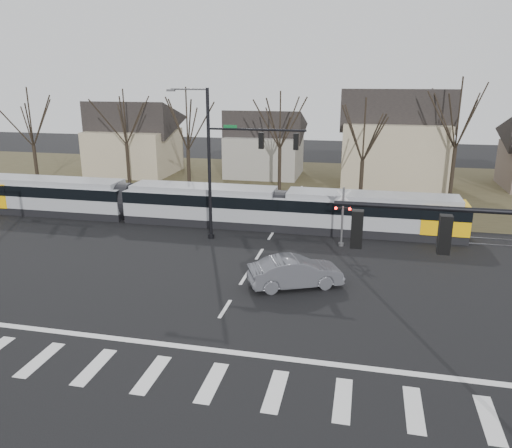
# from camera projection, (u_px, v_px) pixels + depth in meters

# --- Properties ---
(ground) EXTENTS (140.00, 140.00, 0.00)m
(ground) POSITION_uv_depth(u_px,v_px,m) (213.00, 328.00, 22.48)
(ground) COLOR black
(grass_verge) EXTENTS (140.00, 28.00, 0.01)m
(grass_verge) POSITION_uv_depth(u_px,v_px,m) (303.00, 184.00, 52.43)
(grass_verge) COLOR #38331E
(grass_verge) RESTS_ON ground
(crosswalk) EXTENTS (27.00, 2.60, 0.01)m
(crosswalk) POSITION_uv_depth(u_px,v_px,m) (181.00, 378.00, 18.74)
(crosswalk) COLOR silver
(crosswalk) RESTS_ON ground
(stop_line) EXTENTS (28.00, 0.35, 0.01)m
(stop_line) POSITION_uv_depth(u_px,v_px,m) (200.00, 348.00, 20.79)
(stop_line) COLOR silver
(stop_line) RESTS_ON ground
(lane_dashes) EXTENTS (0.18, 30.00, 0.01)m
(lane_dashes) POSITION_uv_depth(u_px,v_px,m) (276.00, 227.00, 37.45)
(lane_dashes) COLOR silver
(lane_dashes) RESTS_ON ground
(rail_pair) EXTENTS (90.00, 1.52, 0.06)m
(rail_pair) POSITION_uv_depth(u_px,v_px,m) (276.00, 228.00, 37.26)
(rail_pair) COLOR #59595E
(rail_pair) RESTS_ON ground
(tram) EXTENTS (38.59, 2.87, 2.93)m
(tram) POSITION_uv_depth(u_px,v_px,m) (201.00, 203.00, 38.21)
(tram) COLOR gray
(tram) RESTS_ON ground
(sedan) EXTENTS (5.51, 6.34, 1.66)m
(sedan) POSITION_uv_depth(u_px,v_px,m) (295.00, 272.00, 26.74)
(sedan) COLOR #515359
(sedan) RESTS_ON ground
(signal_pole_near_right) EXTENTS (6.72, 0.44, 8.00)m
(signal_pole_near_right) POSITION_uv_depth(u_px,v_px,m) (504.00, 301.00, 13.30)
(signal_pole_near_right) COLOR black
(signal_pole_near_right) RESTS_ON ground
(signal_pole_far) EXTENTS (9.28, 0.44, 10.20)m
(signal_pole_far) POSITION_uv_depth(u_px,v_px,m) (232.00, 158.00, 33.06)
(signal_pole_far) COLOR black
(signal_pole_far) RESTS_ON ground
(rail_crossing_signal) EXTENTS (1.08, 0.36, 4.00)m
(rail_crossing_signal) POSITION_uv_depth(u_px,v_px,m) (342.00, 219.00, 32.88)
(rail_crossing_signal) COLOR #59595B
(rail_crossing_signal) RESTS_ON ground
(tree_row) EXTENTS (59.20, 7.20, 10.00)m
(tree_row) POSITION_uv_depth(u_px,v_px,m) (318.00, 144.00, 44.98)
(tree_row) COLOR black
(tree_row) RESTS_ON ground
(house_a) EXTENTS (9.72, 8.64, 8.60)m
(house_a) POSITION_uv_depth(u_px,v_px,m) (133.00, 135.00, 57.18)
(house_a) COLOR tan
(house_a) RESTS_ON ground
(house_b) EXTENTS (8.64, 7.56, 7.65)m
(house_b) POSITION_uv_depth(u_px,v_px,m) (264.00, 140.00, 56.08)
(house_b) COLOR gray
(house_b) RESTS_ON ground
(house_c) EXTENTS (10.80, 8.64, 10.10)m
(house_c) POSITION_uv_depth(u_px,v_px,m) (395.00, 135.00, 50.01)
(house_c) COLOR tan
(house_c) RESTS_ON ground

